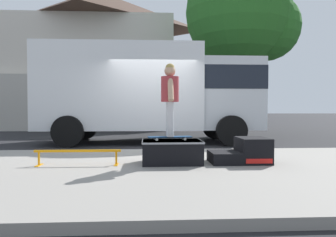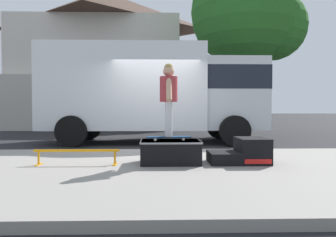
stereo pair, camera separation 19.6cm
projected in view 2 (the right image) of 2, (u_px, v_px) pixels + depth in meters
The scene contains 10 objects.
ground_plane at pixel (156, 151), 8.31m from camera, with size 140.00×140.00×0.00m, color black.
sidewalk_slab at pixel (155, 171), 5.31m from camera, with size 50.00×5.00×0.12m, color gray.
skate_box at pixel (171, 151), 5.75m from camera, with size 1.05×0.74×0.41m.
kicker_ramp at pixel (243, 153), 5.79m from camera, with size 1.04×0.70×0.45m.
grind_rail at pixel (77, 153), 5.60m from camera, with size 1.47×0.28×0.27m.
skateboard at pixel (169, 137), 5.78m from camera, with size 0.80×0.30×0.07m.
skater_kid at pixel (169, 94), 5.76m from camera, with size 0.32×0.67×1.30m.
box_truck at pixel (155, 90), 10.46m from camera, with size 6.91×2.63×3.05m.
street_tree_main at pixel (250, 16), 13.87m from camera, with size 4.95×4.50×7.45m.
house_behind at pixel (103, 58), 20.13m from camera, with size 9.54×8.22×8.40m.
Camera 2 is at (0.06, -8.29, 1.08)m, focal length 34.70 mm.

